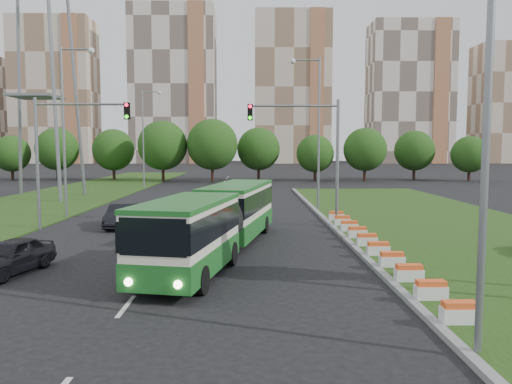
{
  "coord_description": "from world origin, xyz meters",
  "views": [
    {
      "loc": [
        0.93,
        -21.36,
        4.95
      ],
      "look_at": [
        1.22,
        5.55,
        2.6
      ],
      "focal_mm": 35.0,
      "sensor_mm": 36.0,
      "label": 1
    }
  ],
  "objects_px": {
    "car_left_far": "(122,216)",
    "pedestrian": "(126,266)",
    "traffic_mast_left": "(63,142)",
    "articulated_bus": "(216,220)",
    "traffic_mast_median": "(312,142)",
    "shopping_trolley": "(128,280)",
    "car_left_near": "(10,256)"
  },
  "relations": [
    {
      "from": "car_left_far",
      "to": "pedestrian",
      "type": "relative_size",
      "value": 2.64
    },
    {
      "from": "traffic_mast_left",
      "to": "articulated_bus",
      "type": "relative_size",
      "value": 0.5
    },
    {
      "from": "traffic_mast_left",
      "to": "pedestrian",
      "type": "height_order",
      "value": "traffic_mast_left"
    },
    {
      "from": "traffic_mast_median",
      "to": "shopping_trolley",
      "type": "xyz_separation_m",
      "value": [
        -8.18,
        -14.12,
        -5.02
      ]
    },
    {
      "from": "articulated_bus",
      "to": "shopping_trolley",
      "type": "xyz_separation_m",
      "value": [
        -2.71,
        -5.99,
        -1.28
      ]
    },
    {
      "from": "traffic_mast_median",
      "to": "car_left_far",
      "type": "height_order",
      "value": "traffic_mast_median"
    },
    {
      "from": "car_left_far",
      "to": "pedestrian",
      "type": "distance_m",
      "value": 14.57
    },
    {
      "from": "traffic_mast_median",
      "to": "car_left_near",
      "type": "bearing_deg",
      "value": -138.48
    },
    {
      "from": "articulated_bus",
      "to": "traffic_mast_median",
      "type": "bearing_deg",
      "value": 67.5
    },
    {
      "from": "traffic_mast_median",
      "to": "traffic_mast_left",
      "type": "bearing_deg",
      "value": -176.23
    },
    {
      "from": "articulated_bus",
      "to": "car_left_far",
      "type": "xyz_separation_m",
      "value": [
        -6.48,
        8.01,
        -0.88
      ]
    },
    {
      "from": "car_left_near",
      "to": "car_left_far",
      "type": "bearing_deg",
      "value": 96.35
    },
    {
      "from": "pedestrian",
      "to": "articulated_bus",
      "type": "bearing_deg",
      "value": -14.23
    },
    {
      "from": "traffic_mast_median",
      "to": "traffic_mast_left",
      "type": "relative_size",
      "value": 1.0
    },
    {
      "from": "shopping_trolley",
      "to": "traffic_mast_median",
      "type": "bearing_deg",
      "value": 73.08
    },
    {
      "from": "traffic_mast_left",
      "to": "car_left_far",
      "type": "xyz_separation_m",
      "value": [
        3.2,
        0.88,
        -4.62
      ]
    },
    {
      "from": "traffic_mast_median",
      "to": "car_left_near",
      "type": "relative_size",
      "value": 1.93
    },
    {
      "from": "pedestrian",
      "to": "car_left_far",
      "type": "bearing_deg",
      "value": 24.94
    },
    {
      "from": "traffic_mast_left",
      "to": "shopping_trolley",
      "type": "xyz_separation_m",
      "value": [
        6.98,
        -13.12,
        -5.02
      ]
    },
    {
      "from": "traffic_mast_median",
      "to": "articulated_bus",
      "type": "height_order",
      "value": "traffic_mast_median"
    },
    {
      "from": "articulated_bus",
      "to": "pedestrian",
      "type": "xyz_separation_m",
      "value": [
        -2.74,
        -6.08,
        -0.77
      ]
    },
    {
      "from": "traffic_mast_median",
      "to": "car_left_near",
      "type": "xyz_separation_m",
      "value": [
        -13.37,
        -11.84,
        -4.65
      ]
    },
    {
      "from": "car_left_far",
      "to": "pedestrian",
      "type": "bearing_deg",
      "value": -78.64
    },
    {
      "from": "articulated_bus",
      "to": "shopping_trolley",
      "type": "relative_size",
      "value": 23.98
    },
    {
      "from": "car_left_far",
      "to": "shopping_trolley",
      "type": "distance_m",
      "value": 14.51
    },
    {
      "from": "traffic_mast_median",
      "to": "shopping_trolley",
      "type": "relative_size",
      "value": 12.0
    },
    {
      "from": "traffic_mast_median",
      "to": "articulated_bus",
      "type": "relative_size",
      "value": 0.5
    },
    {
      "from": "articulated_bus",
      "to": "shopping_trolley",
      "type": "bearing_deg",
      "value": -102.88
    },
    {
      "from": "traffic_mast_left",
      "to": "car_left_near",
      "type": "bearing_deg",
      "value": -80.65
    },
    {
      "from": "traffic_mast_left",
      "to": "car_left_far",
      "type": "relative_size",
      "value": 1.8
    },
    {
      "from": "traffic_mast_median",
      "to": "traffic_mast_left",
      "type": "xyz_separation_m",
      "value": [
        -15.16,
        -1.0,
        0.0
      ]
    },
    {
      "from": "articulated_bus",
      "to": "shopping_trolley",
      "type": "distance_m",
      "value": 6.7
    }
  ]
}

